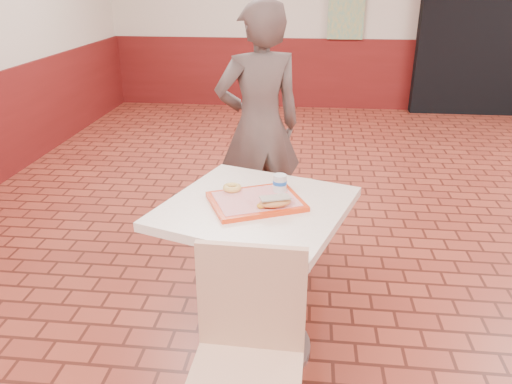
# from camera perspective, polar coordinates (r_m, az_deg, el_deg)

# --- Properties ---
(wainscot_band) EXTENTS (8.00, 10.00, 1.00)m
(wainscot_band) POSITION_cam_1_polar(r_m,az_deg,el_deg) (3.03, 25.86, -5.16)
(wainscot_band) COLOR #571210
(wainscot_band) RESTS_ON ground
(corridor_doorway) EXTENTS (1.60, 0.22, 2.20)m
(corridor_doorway) POSITION_cam_1_polar(r_m,az_deg,el_deg) (7.76, 24.07, 16.18)
(corridor_doorway) COLOR black
(corridor_doorway) RESTS_ON ground
(main_table) EXTENTS (0.80, 0.80, 0.85)m
(main_table) POSITION_cam_1_polar(r_m,az_deg,el_deg) (2.47, 0.00, -7.18)
(main_table) COLOR beige
(main_table) RESTS_ON ground
(chair_main_front) EXTENTS (0.44, 0.44, 0.92)m
(chair_main_front) POSITION_cam_1_polar(r_m,az_deg,el_deg) (1.99, -1.02, -17.96)
(chair_main_front) COLOR tan
(chair_main_front) RESTS_ON ground
(chair_main_back) EXTENTS (0.41, 0.41, 0.81)m
(chair_main_back) POSITION_cam_1_polar(r_m,az_deg,el_deg) (3.02, 2.82, -3.83)
(chair_main_back) COLOR tan
(chair_main_back) RESTS_ON ground
(customer) EXTENTS (0.74, 0.62, 1.71)m
(customer) POSITION_cam_1_polar(r_m,az_deg,el_deg) (3.53, 0.36, 7.43)
(customer) COLOR brown
(customer) RESTS_ON ground
(serving_tray) EXTENTS (0.41, 0.32, 0.03)m
(serving_tray) POSITION_cam_1_polar(r_m,az_deg,el_deg) (2.34, 0.00, -1.07)
(serving_tray) COLOR red
(serving_tray) RESTS_ON main_table
(ring_donut) EXTENTS (0.11, 0.11, 0.03)m
(ring_donut) POSITION_cam_1_polar(r_m,az_deg,el_deg) (2.42, -2.74, 0.50)
(ring_donut) COLOR #E4B353
(ring_donut) RESTS_ON serving_tray
(long_john_donut) EXTENTS (0.17, 0.12, 0.05)m
(long_john_donut) POSITION_cam_1_polar(r_m,az_deg,el_deg) (2.25, 2.10, -1.17)
(long_john_donut) COLOR #C57339
(long_john_donut) RESTS_ON serving_tray
(paper_cup) EXTENTS (0.07, 0.07, 0.08)m
(paper_cup) POSITION_cam_1_polar(r_m,az_deg,el_deg) (2.40, 2.74, 1.04)
(paper_cup) COLOR silver
(paper_cup) RESTS_ON serving_tray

